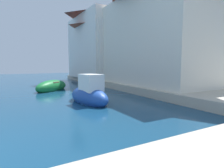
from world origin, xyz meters
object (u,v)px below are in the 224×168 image
Objects in this scene: waterfront_building_annex at (106,42)px; waterfront_building_far at (107,48)px; moored_boat_5 at (89,95)px; moored_boat_6 at (52,87)px; quayside_tree at (186,50)px; waterfront_building_main at (157,35)px.

waterfront_building_annex is 0.98× the size of waterfront_building_far.
moored_boat_5 is 13.46m from waterfront_building_far.
moored_boat_5 is at bearing -121.12° from waterfront_building_annex.
waterfront_building_annex is at bearing 173.35° from moored_boat_6.
quayside_tree is (8.53, -5.44, 2.78)m from moored_boat_6.
quayside_tree is at bearing -84.57° from waterfront_building_far.
moored_boat_6 is at bearing -145.11° from waterfront_building_far.
moored_boat_5 is 8.21m from quayside_tree.
quayside_tree is at bearing -84.62° from waterfront_building_annex.
waterfront_building_far is (7.52, 5.24, 3.69)m from moored_boat_6.
waterfront_building_main reaches higher than waterfront_building_far.
moored_boat_5 reaches higher than moored_boat_6.
waterfront_building_far is at bearing 95.43° from quayside_tree.
waterfront_building_main is 8.65m from waterfront_building_far.
waterfront_building_annex is (7.52, 5.33, 4.35)m from moored_boat_6.
waterfront_building_annex reaches higher than moored_boat_6.
waterfront_building_main is 2.63× the size of quayside_tree.
moored_boat_6 is 0.35× the size of waterfront_building_far.
waterfront_building_annex is at bearing 90.00° from waterfront_building_far.
moored_boat_5 is 5.91m from moored_boat_6.
waterfront_building_main reaches higher than moored_boat_6.
moored_boat_6 is at bearing 155.67° from waterfront_building_main.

